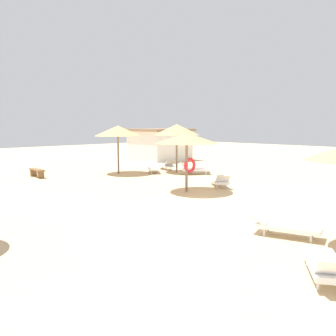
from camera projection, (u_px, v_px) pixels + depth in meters
ground_plane at (224, 207)px, 13.38m from camera, size 80.00×80.00×0.00m
parasol_1 at (177, 130)px, 22.77m from camera, size 2.91×2.91×3.08m
parasol_2 at (187, 139)px, 16.09m from camera, size 2.87×2.87×2.67m
parasol_4 at (118, 131)px, 22.11m from camera, size 2.90×2.90×2.99m
lounger_0 at (326, 265)px, 7.02m from camera, size 1.91×1.56×0.76m
lounger_1 at (194, 169)px, 22.07m from camera, size 1.70×1.80×0.81m
lounger_2 at (220, 181)px, 17.58m from camera, size 1.69×1.86×0.74m
lounger_4 at (153, 168)px, 22.89m from camera, size 1.62×1.91×0.70m
lounger_5 at (283, 225)px, 9.80m from camera, size 1.16×2.02×0.61m
lounger_6 at (165, 165)px, 24.45m from camera, size 1.12×2.00×0.70m
bench_0 at (37, 171)px, 20.79m from camera, size 0.48×1.52×0.49m
beach_cabana at (160, 144)px, 30.54m from camera, size 4.59×4.18×2.69m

